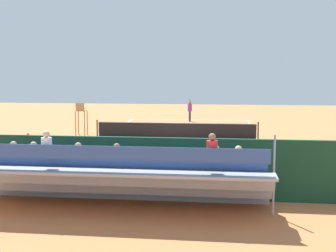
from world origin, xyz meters
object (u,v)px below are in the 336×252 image
tennis_player (190,109)px  courtside_bench (185,177)px  equipment_bag (132,187)px  tennis_racket (182,122)px  tennis_ball_near (218,125)px  bleacher_stand (121,177)px  umpire_chair (81,116)px  tennis_ball_far (203,123)px  tennis_net (176,130)px  line_judge (25,159)px

tennis_player → courtside_bench: bearing=94.1°
courtside_bench → equipment_bag: courtside_bench is taller
tennis_racket → tennis_ball_near: (-3.01, 2.18, 0.02)m
bleacher_stand → umpire_chair: 16.69m
umpire_chair → equipment_bag: bearing=114.4°
equipment_bag → tennis_ball_near: (-2.60, -20.56, -0.15)m
umpire_chair → tennis_ball_far: size_ratio=32.42×
tennis_net → courtside_bench: size_ratio=5.72×
tennis_ball_near → line_judge: line_judge is taller
tennis_net → line_judge: (4.03, 13.12, 0.51)m
umpire_chair → line_judge: size_ratio=1.11×
bleacher_stand → courtside_bench: 2.76m
tennis_net → tennis_ball_far: tennis_net is taller
bleacher_stand → tennis_player: 24.96m
equipment_bag → line_judge: bearing=-4.0°
umpire_chair → tennis_ball_near: (-8.74, -7.03, -1.28)m
tennis_player → tennis_racket: bearing=24.0°
bleacher_stand → tennis_ball_far: bearing=-93.0°
courtside_bench → tennis_player: 22.93m
tennis_player → line_judge: 23.10m
courtside_bench → tennis_net: bearing=-82.4°
umpire_chair → equipment_bag: (-6.13, 13.53, -1.13)m
tennis_player → line_judge: size_ratio=1.00×
umpire_chair → equipment_bag: umpire_chair is taller
bleacher_stand → equipment_bag: 2.12m
tennis_ball_near → tennis_ball_far: same height
equipment_bag → tennis_racket: 22.74m
umpire_chair → tennis_racket: size_ratio=3.78×
tennis_net → bleacher_stand: 15.37m
umpire_chair → tennis_player: 11.39m
tennis_net → tennis_player: 9.61m
line_judge → tennis_net: bearing=-107.1°
umpire_chair → tennis_ball_far: (-7.48, -8.55, -1.28)m
tennis_ball_near → tennis_ball_far: bearing=-50.3°
tennis_racket → tennis_ball_near: bearing=144.1°
tennis_net → tennis_racket: 9.36m
tennis_net → bleacher_stand: size_ratio=1.14×
tennis_net → tennis_ball_far: size_ratio=156.06×
line_judge → tennis_ball_near: bearing=-107.9°
bleacher_stand → equipment_bag: bleacher_stand is taller
tennis_ball_far → equipment_bag: bearing=86.5°
tennis_racket → line_judge: 22.76m
tennis_ball_far → bleacher_stand: bearing=87.0°
tennis_ball_far → line_judge: bearing=76.3°
bleacher_stand → tennis_racket: bleacher_stand is taller
tennis_ball_far → line_judge: line_judge is taller
tennis_player → tennis_ball_near: (-2.41, 2.44, -0.98)m
umpire_chair → tennis_ball_near: 11.29m
tennis_player → tennis_ball_far: (-1.16, 0.93, -0.98)m
umpire_chair → tennis_racket: umpire_chair is taller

